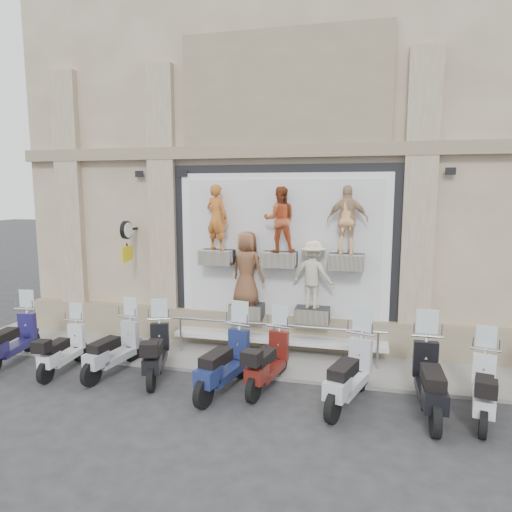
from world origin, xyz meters
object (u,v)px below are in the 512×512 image
Objects in this scene: scooter_h at (431,367)px; scooter_g at (349,361)px; guard_rail at (274,343)px; scooter_c at (113,339)px; scooter_e at (224,351)px; scooter_f at (268,350)px; scooter_i at (485,378)px; scooter_b at (63,340)px; clock_sign_bracket at (127,236)px; scooter_d at (156,342)px; scooter_a at (11,330)px.

scooter_g is at bearing 178.79° from scooter_h.
guard_rail is 2.64× the size of scooter_c.
scooter_g is at bearing 11.92° from scooter_e.
scooter_i is at bearing 5.44° from scooter_f.
scooter_f is at bearing 171.98° from scooter_h.
scooter_b is at bearing -166.26° from scooter_f.
scooter_f is at bearing -24.24° from clock_sign_bracket.
scooter_i is at bearing -3.80° from scooter_b.
scooter_d is 0.93× the size of scooter_g.
scooter_i is at bearing -15.34° from clock_sign_bracket.
scooter_d is 2.42m from scooter_f.
scooter_a is 1.02× the size of scooter_f.
scooter_d is 1.65m from scooter_e.
clock_sign_bracket reaches higher than scooter_g.
scooter_d is (-2.26, -1.40, 0.31)m from guard_rail.
scooter_b is at bearing -163.61° from scooter_g.
scooter_g reaches higher than guard_rail.
guard_rail is at bearing 152.97° from scooter_g.
scooter_e is (3.25, -2.20, -1.96)m from clock_sign_bracket.
scooter_h is (3.80, -0.02, 0.02)m from scooter_e.
scooter_d reaches higher than scooter_b.
scooter_e is at bearing -144.34° from scooter_f.
scooter_i is at bearing 1.82° from scooter_h.
clock_sign_bracket is 4.39m from scooter_e.
guard_rail is 2.68m from scooter_d.
scooter_g is at bearing -22.13° from scooter_d.
scooter_e is at bearing -9.78° from scooter_a.
clock_sign_bracket is at bearing 38.53° from scooter_a.
scooter_h is at bearing -4.18° from scooter_b.
scooter_f is 3.90m from scooter_i.
scooter_f is (2.42, 0.04, 0.00)m from scooter_d.
scooter_e is at bearing 2.16° from scooter_c.
scooter_i is (9.85, -0.24, -0.04)m from scooter_a.
scooter_c is 1.03× the size of scooter_i.
scooter_a is at bearing -134.61° from clock_sign_bracket.
scooter_h is (3.00, -0.39, 0.09)m from scooter_f.
scooter_f is at bearing -16.39° from scooter_d.
scooter_d is 4.03m from scooter_g.
scooter_a reaches higher than scooter_f.
scooter_f reaches higher than scooter_d.
scooter_c is at bearing -165.74° from scooter_g.
clock_sign_bracket is 0.53× the size of scooter_f.
guard_rail is 2.92× the size of scooter_b.
scooter_g is at bearing -21.26° from clock_sign_bracket.
scooter_h is (6.39, -0.31, 0.09)m from scooter_c.
scooter_a is at bearing 171.56° from scooter_b.
scooter_i is at bearing 12.21° from scooter_e.
scooter_b is at bearing -102.87° from clock_sign_bracket.
scooter_c is 7.29m from scooter_i.
clock_sign_bracket is 3.20m from scooter_d.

